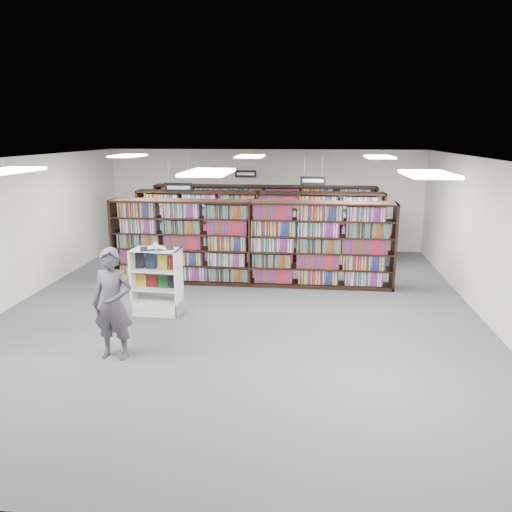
# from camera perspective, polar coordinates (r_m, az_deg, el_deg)

# --- Properties ---
(floor) EXTENTS (12.00, 12.00, 0.00)m
(floor) POSITION_cam_1_polar(r_m,az_deg,el_deg) (10.71, -1.89, -6.32)
(floor) COLOR #49494E
(floor) RESTS_ON ground
(ceiling) EXTENTS (10.00, 12.00, 0.10)m
(ceiling) POSITION_cam_1_polar(r_m,az_deg,el_deg) (10.07, -2.04, 11.04)
(ceiling) COLOR white
(ceiling) RESTS_ON wall_back
(wall_back) EXTENTS (10.00, 0.10, 3.20)m
(wall_back) POSITION_cam_1_polar(r_m,az_deg,el_deg) (16.15, 1.05, 6.41)
(wall_back) COLOR white
(wall_back) RESTS_ON ground
(wall_front) EXTENTS (10.00, 0.10, 3.20)m
(wall_front) POSITION_cam_1_polar(r_m,az_deg,el_deg) (4.70, -12.57, -12.99)
(wall_front) COLOR white
(wall_front) RESTS_ON ground
(wall_left) EXTENTS (0.10, 12.00, 3.20)m
(wall_left) POSITION_cam_1_polar(r_m,az_deg,el_deg) (12.03, -26.28, 2.39)
(wall_left) COLOR white
(wall_left) RESTS_ON ground
(wall_right) EXTENTS (0.10, 12.00, 3.20)m
(wall_right) POSITION_cam_1_polar(r_m,az_deg,el_deg) (10.78, 25.38, 1.30)
(wall_right) COLOR white
(wall_right) RESTS_ON ground
(bookshelf_row_near) EXTENTS (7.00, 0.60, 2.10)m
(bookshelf_row_near) POSITION_cam_1_polar(r_m,az_deg,el_deg) (12.33, -0.63, 1.47)
(bookshelf_row_near) COLOR black
(bookshelf_row_near) RESTS_ON floor
(bookshelf_row_mid) EXTENTS (7.00, 0.60, 2.10)m
(bookshelf_row_mid) POSITION_cam_1_polar(r_m,az_deg,el_deg) (14.27, 0.32, 3.19)
(bookshelf_row_mid) COLOR black
(bookshelf_row_mid) RESTS_ON floor
(bookshelf_row_far) EXTENTS (7.00, 0.60, 2.10)m
(bookshelf_row_far) POSITION_cam_1_polar(r_m,az_deg,el_deg) (15.94, 0.94, 4.31)
(bookshelf_row_far) COLOR black
(bookshelf_row_far) RESTS_ON floor
(aisle_sign_left) EXTENTS (0.65, 0.02, 0.80)m
(aisle_sign_left) POSITION_cam_1_polar(r_m,az_deg,el_deg) (11.40, -8.84, 7.84)
(aisle_sign_left) COLOR #B2B2B7
(aisle_sign_left) RESTS_ON ceiling
(aisle_sign_right) EXTENTS (0.65, 0.02, 0.80)m
(aisle_sign_right) POSITION_cam_1_polar(r_m,az_deg,el_deg) (13.01, 6.53, 8.64)
(aisle_sign_right) COLOR #B2B2B7
(aisle_sign_right) RESTS_ON ceiling
(aisle_sign_center) EXTENTS (0.65, 0.02, 0.80)m
(aisle_sign_center) POSITION_cam_1_polar(r_m,az_deg,el_deg) (15.12, -1.19, 9.45)
(aisle_sign_center) COLOR #B2B2B7
(aisle_sign_center) RESTS_ON ceiling
(troffer_front_left) EXTENTS (0.60, 1.20, 0.04)m
(troffer_front_left) POSITION_cam_1_polar(r_m,az_deg,el_deg) (8.26, -26.60, 8.71)
(troffer_front_left) COLOR white
(troffer_front_left) RESTS_ON ceiling
(troffer_front_center) EXTENTS (0.60, 1.20, 0.04)m
(troffer_front_center) POSITION_cam_1_polar(r_m,az_deg,el_deg) (7.12, -5.50, 9.49)
(troffer_front_center) COLOR white
(troffer_front_center) RESTS_ON ceiling
(troffer_front_right) EXTENTS (0.60, 1.20, 0.04)m
(troffer_front_right) POSITION_cam_1_polar(r_m,az_deg,el_deg) (7.15, 19.08, 8.82)
(troffer_front_right) COLOR white
(troffer_front_right) RESTS_ON ceiling
(troffer_back_left) EXTENTS (0.60, 1.20, 0.04)m
(troffer_back_left) POSITION_cam_1_polar(r_m,az_deg,el_deg) (12.76, -14.42, 11.04)
(troffer_back_left) COLOR white
(troffer_back_left) RESTS_ON ceiling
(troffer_back_center) EXTENTS (0.60, 1.20, 0.04)m
(troffer_back_center) POSITION_cam_1_polar(r_m,az_deg,el_deg) (12.05, -0.66, 11.32)
(troffer_back_center) COLOR white
(troffer_back_center) RESTS_ON ceiling
(troffer_back_right) EXTENTS (0.60, 1.20, 0.04)m
(troffer_back_right) POSITION_cam_1_polar(r_m,az_deg,el_deg) (12.07, 13.90, 10.93)
(troffer_back_right) COLOR white
(troffer_back_right) RESTS_ON ceiling
(endcap_display) EXTENTS (1.02, 0.55, 1.40)m
(endcap_display) POSITION_cam_1_polar(r_m,az_deg,el_deg) (10.66, -11.15, -4.01)
(endcap_display) COLOR white
(endcap_display) RESTS_ON floor
(open_book) EXTENTS (0.76, 0.59, 0.13)m
(open_book) POSITION_cam_1_polar(r_m,az_deg,el_deg) (10.39, -11.31, 0.99)
(open_book) COLOR black
(open_book) RESTS_ON endcap_display
(shopper) EXTENTS (0.72, 0.49, 1.89)m
(shopper) POSITION_cam_1_polar(r_m,az_deg,el_deg) (8.62, -16.04, -5.29)
(shopper) COLOR #4E4954
(shopper) RESTS_ON floor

